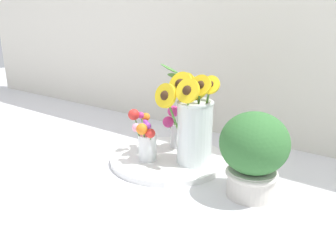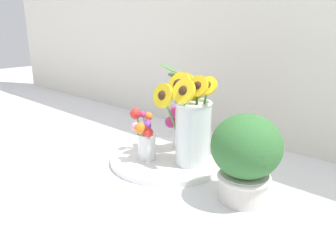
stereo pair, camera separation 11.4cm
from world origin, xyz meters
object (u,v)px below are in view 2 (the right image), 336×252
Objects in this scene: vase_small_center at (146,141)px; potted_plant at (246,155)px; mason_jar_sunflowers at (191,123)px; vase_bulb_right at (145,131)px; serving_tray at (168,158)px; vase_small_back at (179,130)px.

potted_plant reaches higher than vase_small_center.
mason_jar_sunflowers is 0.22m from vase_bulb_right.
mason_jar_sunflowers is at bearing 32.06° from vase_small_center.
vase_bulb_right is at bearing 137.57° from vase_small_center.
mason_jar_sunflowers reaches higher than vase_small_center.
serving_tray is 2.53× the size of vase_bulb_right.
vase_small_center is at bearing -147.94° from mason_jar_sunflowers.
vase_small_back is at bearing 86.71° from vase_small_center.
vase_small_back is at bearing 50.15° from vase_bulb_right.
vase_bulb_right reaches higher than vase_small_center.
serving_tray is 1.66× the size of potted_plant.
mason_jar_sunflowers is 0.17m from vase_small_center.
vase_small_back is 0.68× the size of potted_plant.
vase_small_back reaches higher than vase_small_center.
vase_small_back is (0.01, 0.17, 0.00)m from vase_small_center.
vase_small_back is at bearing 145.34° from mason_jar_sunflowers.
vase_small_center is at bearing -116.03° from serving_tray.
potted_plant reaches higher than vase_bulb_right.
serving_tray is at bearing 63.97° from vase_small_center.
mason_jar_sunflowers is at bearing 4.24° from vase_bulb_right.
vase_small_center is at bearing -42.43° from vase_bulb_right.
serving_tray is 0.36m from potted_plant.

